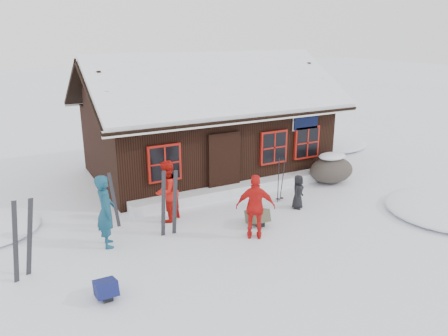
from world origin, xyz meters
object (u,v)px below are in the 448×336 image
at_px(skier_orange_left, 166,191).
at_px(ski_poles, 280,180).
at_px(skier_teal, 106,211).
at_px(backpack_olive, 257,219).
at_px(skier_crouched, 298,192).
at_px(boulder, 331,169).
at_px(ski_pair_left, 23,240).
at_px(backpack_blue, 106,291).
at_px(skier_orange_right, 256,207).

relative_size(skier_orange_left, ski_poles, 1.22).
relative_size(skier_teal, backpack_olive, 2.93).
height_order(skier_crouched, backpack_olive, skier_crouched).
bearing_deg(skier_orange_left, skier_teal, -12.43).
relative_size(boulder, ski_pair_left, 0.90).
bearing_deg(backpack_olive, skier_teal, 172.67).
height_order(boulder, backpack_olive, boulder).
height_order(skier_teal, boulder, skier_teal).
xyz_separation_m(boulder, backpack_blue, (-8.68, -3.29, -0.33)).
relative_size(skier_teal, skier_orange_left, 1.05).
height_order(skier_crouched, ski_poles, ski_poles).
xyz_separation_m(skier_teal, skier_orange_left, (1.84, 0.71, -0.04)).
relative_size(skier_crouched, ski_pair_left, 0.57).
distance_m(skier_orange_right, ski_pair_left, 5.39).
bearing_deg(backpack_blue, skier_orange_right, 13.17).
relative_size(skier_teal, backpack_blue, 3.31).
xyz_separation_m(skier_teal, boulder, (8.08, 1.06, -0.43)).
bearing_deg(skier_teal, skier_crouched, -85.80).
relative_size(skier_orange_left, boulder, 1.07).
bearing_deg(skier_orange_right, backpack_olive, -94.94).
bearing_deg(ski_poles, backpack_blue, -156.27).
height_order(skier_orange_left, backpack_blue, skier_orange_left).
relative_size(skier_crouched, boulder, 0.63).
bearing_deg(skier_teal, backpack_blue, 172.08).
xyz_separation_m(skier_teal, skier_crouched, (5.61, -0.28, -0.40)).
height_order(skier_orange_right, ski_pair_left, ski_pair_left).
bearing_deg(boulder, backpack_olive, -156.91).
relative_size(skier_orange_left, ski_pair_left, 0.96).
bearing_deg(skier_teal, skier_orange_right, -104.54).
relative_size(skier_teal, skier_orange_right, 1.08).
bearing_deg(backpack_blue, skier_teal, 76.03).
bearing_deg(skier_orange_right, skier_teal, 10.15).
bearing_deg(backpack_olive, ski_poles, 39.68).
distance_m(skier_orange_right, skier_crouched, 2.45).
bearing_deg(skier_orange_right, backpack_blue, 43.91).
xyz_separation_m(skier_crouched, backpack_olive, (-1.70, -0.44, -0.35)).
xyz_separation_m(skier_orange_left, ski_pair_left, (-3.74, -1.31, -0.02)).
xyz_separation_m(skier_orange_left, skier_crouched, (3.77, -1.00, -0.35)).
bearing_deg(skier_crouched, ski_poles, 67.91).
bearing_deg(skier_orange_left, backpack_blue, 16.73).
bearing_deg(skier_orange_right, ski_pair_left, 23.64).
bearing_deg(skier_orange_right, ski_poles, -106.81).
distance_m(skier_orange_right, ski_poles, 2.73).
height_order(ski_pair_left, backpack_olive, ski_pair_left).
distance_m(skier_teal, ski_poles, 5.50).
relative_size(ski_poles, backpack_blue, 2.59).
xyz_separation_m(ski_pair_left, backpack_blue, (1.31, -1.63, -0.71)).
relative_size(skier_orange_right, backpack_blue, 3.07).
relative_size(skier_orange_left, backpack_olive, 2.78).
bearing_deg(boulder, ski_pair_left, -170.58).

